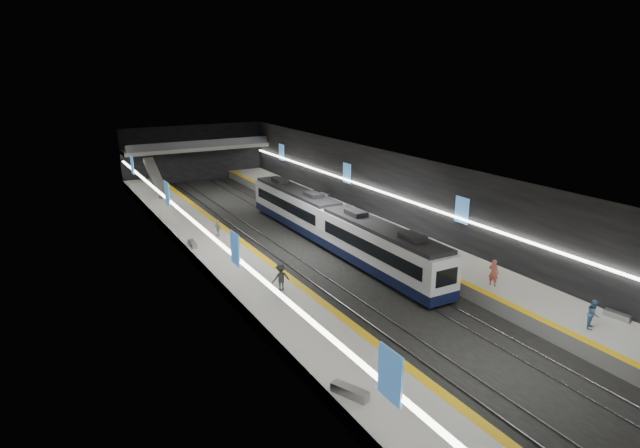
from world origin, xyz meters
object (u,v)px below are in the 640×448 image
escalator (156,177)px  bench_left_near (350,392)px  bench_right_far (325,195)px  passenger_right_a (494,273)px  train (333,224)px  bench_left_far (192,244)px  passenger_left_b (281,278)px  bench_right_near (617,315)px  passenger_left_a (218,228)px  passenger_right_b (593,314)px

escalator → bench_left_near: bearing=-92.1°
bench_right_far → passenger_right_a: bearing=-104.8°
train → bench_left_far: train is taller
bench_left_near → bench_right_far: (18.76, 35.33, -0.03)m
bench_right_far → train: bearing=-126.1°
escalator → passenger_left_b: (0.64, -34.36, -0.92)m
escalator → bench_right_near: bearing=-70.6°
bench_right_far → passenger_left_a: bearing=-161.3°
bench_right_near → bench_right_far: bearing=81.3°
passenger_left_a → bench_right_far: bearing=105.7°
bench_left_near → bench_left_far: bearing=66.6°
escalator → bench_left_near: (-1.76, -47.11, -1.67)m
escalator → passenger_left_a: (0.87, -20.34, -1.13)m
escalator → bench_right_far: (17.00, -11.78, -1.70)m
train → passenger_right_a: bearing=-74.9°
bench_left_far → passenger_left_b: passenger_left_b is taller
escalator → passenger_right_a: 43.27m
bench_left_near → bench_right_far: bench_left_near is taller
bench_left_far → passenger_left_b: bearing=-75.7°
escalator → passenger_left_a: 20.39m
passenger_right_a → passenger_left_a: (-13.26, 20.55, -0.20)m
train → passenger_right_a: train is taller
passenger_right_a → bench_left_near: bearing=91.8°
train → bench_right_far: size_ratio=18.08×
bench_right_near → passenger_left_b: size_ratio=0.82×
bench_right_far → passenger_right_b: size_ratio=0.93×
passenger_right_a → bench_left_far: bearing=20.9°
bench_left_near → bench_right_near: size_ratio=1.19×
train → bench_right_near: bearing=-72.9°
bench_right_near → bench_right_far: size_ratio=0.97×
escalator → passenger_right_a: bearing=-70.9°
bench_left_near → bench_left_far: bench_left_near is taller
passenger_right_a → bench_right_near: bearing=-178.6°
bench_right_near → bench_left_far: bearing=117.0°
escalator → passenger_left_b: size_ratio=4.10×
bench_right_far → passenger_right_a: passenger_right_a is taller
train → passenger_left_b: bearing=-136.9°
train → passenger_right_b: bearing=-78.9°
escalator → bench_left_far: 22.14m
escalator → bench_right_near: size_ratio=4.97×
escalator → bench_right_near: (17.00, -48.34, -1.70)m
train → passenger_left_a: (-9.13, 5.27, -0.42)m
bench_right_far → passenger_left_b: passenger_left_b is taller
bench_left_far → passenger_right_a: 24.86m
bench_left_near → bench_left_far: size_ratio=1.14×
bench_right_near → passenger_right_a: bearing=102.3°
bench_left_far → passenger_left_a: 3.36m
passenger_right_a → passenger_left_a: 24.46m
bench_left_far → escalator: bearing=87.1°
bench_right_near → passenger_right_b: bearing=171.7°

